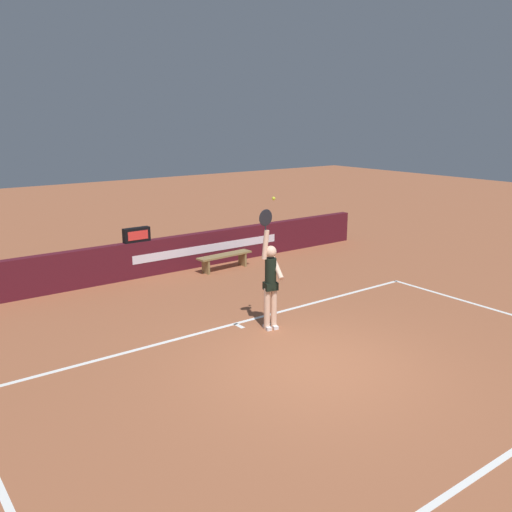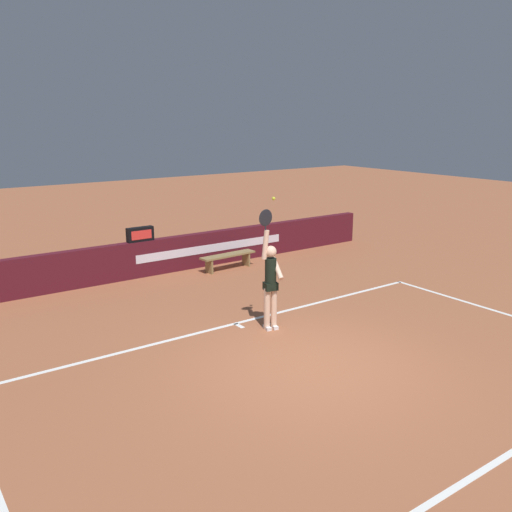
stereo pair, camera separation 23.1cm
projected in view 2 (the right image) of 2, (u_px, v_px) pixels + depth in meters
The scene contains 7 objects.
ground_plane at pixel (313, 366), 9.64m from camera, with size 60.00×60.00×0.00m, color #9D5839.
court_lines at pixel (331, 375), 9.28m from camera, with size 10.59×6.06×0.00m.
back_wall at pixel (146, 258), 15.03m from camera, with size 15.65×0.26×1.00m.
speed_display at pixel (140, 234), 14.78m from camera, with size 0.74×0.20×0.39m.
tennis_player at pixel (270, 280), 11.10m from camera, with size 0.48×0.49×2.53m.
tennis_ball at pixel (274, 199), 10.64m from camera, with size 0.07×0.07×0.07m.
courtside_bench_near at pixel (228, 257), 15.70m from camera, with size 1.75×0.47×0.45m.
Camera 2 is at (-5.96, -6.65, 4.25)m, focal length 38.39 mm.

